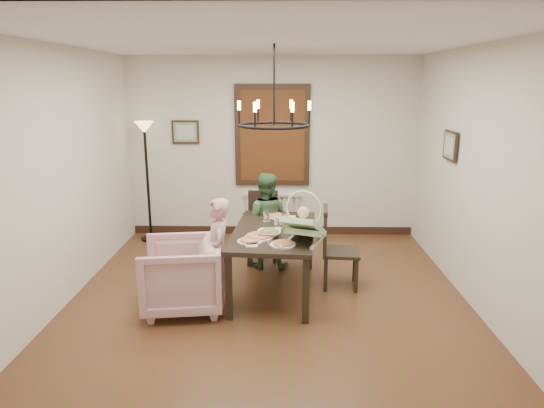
{
  "coord_description": "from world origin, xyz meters",
  "views": [
    {
      "loc": [
        0.14,
        -5.06,
        2.41
      ],
      "look_at": [
        0.04,
        0.31,
        1.05
      ],
      "focal_mm": 32.0,
      "sensor_mm": 36.0,
      "label": 1
    }
  ],
  "objects_px": {
    "seated_man": "(265,229)",
    "floor_lamp": "(148,183)",
    "dining_table": "(274,237)",
    "armchair": "(182,275)",
    "chair_right": "(341,247)",
    "drinking_glass": "(284,224)",
    "elderly_woman": "(218,263)",
    "baby_bouncer": "(304,225)",
    "chair_far": "(263,226)"
  },
  "relations": [
    {
      "from": "seated_man",
      "to": "floor_lamp",
      "type": "height_order",
      "value": "floor_lamp"
    },
    {
      "from": "dining_table",
      "to": "floor_lamp",
      "type": "height_order",
      "value": "floor_lamp"
    },
    {
      "from": "armchair",
      "to": "chair_right",
      "type": "bearing_deg",
      "value": 102.09
    },
    {
      "from": "seated_man",
      "to": "drinking_glass",
      "type": "height_order",
      "value": "seated_man"
    },
    {
      "from": "armchair",
      "to": "elderly_woman",
      "type": "distance_m",
      "value": 0.41
    },
    {
      "from": "dining_table",
      "to": "drinking_glass",
      "type": "xyz_separation_m",
      "value": [
        0.12,
        0.03,
        0.15
      ]
    },
    {
      "from": "armchair",
      "to": "baby_bouncer",
      "type": "xyz_separation_m",
      "value": [
        1.31,
        0.04,
        0.56
      ]
    },
    {
      "from": "armchair",
      "to": "floor_lamp",
      "type": "distance_m",
      "value": 2.61
    },
    {
      "from": "chair_right",
      "to": "baby_bouncer",
      "type": "bearing_deg",
      "value": 146.14
    },
    {
      "from": "elderly_woman",
      "to": "drinking_glass",
      "type": "relative_size",
      "value": 8.08
    },
    {
      "from": "baby_bouncer",
      "to": "chair_far",
      "type": "bearing_deg",
      "value": 128.35
    },
    {
      "from": "drinking_glass",
      "to": "chair_right",
      "type": "bearing_deg",
      "value": 10.42
    },
    {
      "from": "chair_far",
      "to": "elderly_woman",
      "type": "xyz_separation_m",
      "value": [
        -0.43,
        -1.48,
        0.03
      ]
    },
    {
      "from": "armchair",
      "to": "drinking_glass",
      "type": "relative_size",
      "value": 6.81
    },
    {
      "from": "elderly_woman",
      "to": "seated_man",
      "type": "distance_m",
      "value": 1.27
    },
    {
      "from": "armchair",
      "to": "seated_man",
      "type": "distance_m",
      "value": 1.52
    },
    {
      "from": "dining_table",
      "to": "baby_bouncer",
      "type": "xyz_separation_m",
      "value": [
        0.32,
        -0.44,
        0.28
      ]
    },
    {
      "from": "dining_table",
      "to": "drinking_glass",
      "type": "height_order",
      "value": "drinking_glass"
    },
    {
      "from": "dining_table",
      "to": "armchair",
      "type": "distance_m",
      "value": 1.13
    },
    {
      "from": "dining_table",
      "to": "baby_bouncer",
      "type": "bearing_deg",
      "value": -49.41
    },
    {
      "from": "drinking_glass",
      "to": "baby_bouncer",
      "type": "bearing_deg",
      "value": -66.72
    },
    {
      "from": "seated_man",
      "to": "baby_bouncer",
      "type": "height_order",
      "value": "baby_bouncer"
    },
    {
      "from": "armchair",
      "to": "elderly_woman",
      "type": "height_order",
      "value": "elderly_woman"
    },
    {
      "from": "baby_bouncer",
      "to": "seated_man",
      "type": "bearing_deg",
      "value": 130.51
    },
    {
      "from": "chair_far",
      "to": "baby_bouncer",
      "type": "relative_size",
      "value": 1.62
    },
    {
      "from": "elderly_woman",
      "to": "floor_lamp",
      "type": "xyz_separation_m",
      "value": [
        -1.36,
        2.29,
        0.39
      ]
    },
    {
      "from": "drinking_glass",
      "to": "floor_lamp",
      "type": "relative_size",
      "value": 0.07
    },
    {
      "from": "chair_right",
      "to": "seated_man",
      "type": "relative_size",
      "value": 0.93
    },
    {
      "from": "chair_right",
      "to": "floor_lamp",
      "type": "xyz_separation_m",
      "value": [
        -2.76,
        1.73,
        0.41
      ]
    },
    {
      "from": "seated_man",
      "to": "chair_right",
      "type": "bearing_deg",
      "value": 151.29
    },
    {
      "from": "dining_table",
      "to": "armchair",
      "type": "relative_size",
      "value": 1.98
    },
    {
      "from": "seated_man",
      "to": "drinking_glass",
      "type": "distance_m",
      "value": 0.83
    },
    {
      "from": "dining_table",
      "to": "floor_lamp",
      "type": "bearing_deg",
      "value": 140.68
    },
    {
      "from": "dining_table",
      "to": "baby_bouncer",
      "type": "relative_size",
      "value": 2.9
    },
    {
      "from": "armchair",
      "to": "floor_lamp",
      "type": "bearing_deg",
      "value": -165.03
    },
    {
      "from": "baby_bouncer",
      "to": "drinking_glass",
      "type": "distance_m",
      "value": 0.53
    },
    {
      "from": "elderly_woman",
      "to": "drinking_glass",
      "type": "distance_m",
      "value": 0.9
    },
    {
      "from": "chair_far",
      "to": "armchair",
      "type": "height_order",
      "value": "chair_far"
    },
    {
      "from": "chair_far",
      "to": "chair_right",
      "type": "xyz_separation_m",
      "value": [
        0.98,
        -0.92,
        0.02
      ]
    },
    {
      "from": "dining_table",
      "to": "seated_man",
      "type": "bearing_deg",
      "value": 104.01
    },
    {
      "from": "drinking_glass",
      "to": "armchair",
      "type": "bearing_deg",
      "value": -155.32
    },
    {
      "from": "chair_right",
      "to": "elderly_woman",
      "type": "bearing_deg",
      "value": 116.9
    },
    {
      "from": "dining_table",
      "to": "chair_right",
      "type": "relative_size",
      "value": 1.71
    },
    {
      "from": "drinking_glass",
      "to": "elderly_woman",
      "type": "bearing_deg",
      "value": -148.69
    },
    {
      "from": "chair_far",
      "to": "drinking_glass",
      "type": "bearing_deg",
      "value": -73.91
    },
    {
      "from": "chair_far",
      "to": "seated_man",
      "type": "height_order",
      "value": "seated_man"
    },
    {
      "from": "dining_table",
      "to": "chair_far",
      "type": "distance_m",
      "value": 1.1
    },
    {
      "from": "armchair",
      "to": "drinking_glass",
      "type": "height_order",
      "value": "drinking_glass"
    },
    {
      "from": "chair_far",
      "to": "chair_right",
      "type": "distance_m",
      "value": 1.34
    },
    {
      "from": "floor_lamp",
      "to": "seated_man",
      "type": "bearing_deg",
      "value": -31.42
    }
  ]
}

